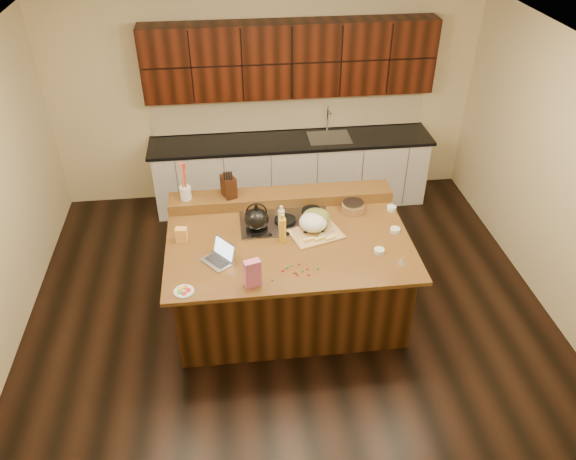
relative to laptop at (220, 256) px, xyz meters
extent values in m
cube|color=black|center=(0.67, 0.25, -0.98)|extent=(5.50, 5.00, 0.01)
cube|color=silver|center=(0.67, 0.25, 1.73)|extent=(5.50, 5.00, 0.01)
cube|color=beige|center=(0.67, 2.76, 0.38)|extent=(5.50, 0.01, 2.70)
cube|color=beige|center=(0.67, -2.25, 0.38)|extent=(5.50, 0.01, 2.70)
cube|color=beige|center=(3.43, 0.25, 0.38)|extent=(0.01, 5.00, 2.70)
cube|color=black|center=(0.67, 0.25, -0.53)|extent=(2.22, 1.42, 0.88)
cube|color=black|center=(0.67, 0.25, -0.07)|extent=(2.40, 1.60, 0.04)
cube|color=black|center=(0.67, 0.95, 0.01)|extent=(2.40, 0.30, 0.12)
cube|color=gray|center=(0.67, 0.55, -0.05)|extent=(0.92, 0.52, 0.02)
cylinder|color=black|center=(0.37, 0.68, -0.02)|extent=(0.22, 0.22, 0.03)
cylinder|color=black|center=(0.97, 0.68, -0.02)|extent=(0.22, 0.22, 0.03)
cylinder|color=black|center=(0.37, 0.42, -0.02)|extent=(0.22, 0.22, 0.03)
cylinder|color=black|center=(0.97, 0.42, -0.02)|extent=(0.22, 0.22, 0.03)
cylinder|color=black|center=(0.67, 0.55, -0.02)|extent=(0.22, 0.22, 0.03)
cube|color=silver|center=(0.97, 2.42, -0.52)|extent=(3.60, 0.62, 0.90)
cube|color=black|center=(0.97, 2.42, -0.05)|extent=(3.70, 0.66, 0.04)
cube|color=gray|center=(1.47, 2.42, -0.04)|extent=(0.55, 0.42, 0.01)
cylinder|color=gray|center=(1.47, 2.60, 0.15)|extent=(0.02, 0.02, 0.36)
cube|color=black|center=(0.97, 2.57, 0.98)|extent=(3.60, 0.34, 0.90)
cube|color=beige|center=(0.97, 2.73, 0.23)|extent=(3.60, 0.03, 0.50)
ellipsoid|color=black|center=(0.37, 0.42, 0.10)|extent=(0.29, 0.29, 0.22)
ellipsoid|color=olive|center=(0.97, 0.42, 0.07)|extent=(0.29, 0.29, 0.16)
cube|color=#B7B7BC|center=(-0.03, -0.03, -0.05)|extent=(0.33, 0.34, 0.01)
cube|color=black|center=(-0.03, -0.03, -0.04)|extent=(0.24, 0.26, 0.00)
cube|color=#B7B7BC|center=(0.04, 0.03, 0.05)|extent=(0.22, 0.26, 0.18)
cube|color=silver|center=(0.04, 0.03, 0.05)|extent=(0.19, 0.23, 0.15)
cylinder|color=gold|center=(0.61, 0.22, 0.08)|extent=(0.09, 0.09, 0.27)
cylinder|color=silver|center=(0.62, 0.40, 0.07)|extent=(0.08, 0.08, 0.25)
cube|color=tan|center=(0.95, 0.29, -0.04)|extent=(0.58, 0.49, 0.02)
ellipsoid|color=white|center=(0.94, 0.36, 0.06)|extent=(0.29, 0.29, 0.18)
cube|color=#EDD872|center=(0.86, 0.18, -0.02)|extent=(0.11, 0.03, 0.03)
cube|color=#EDD872|center=(0.97, 0.18, -0.02)|extent=(0.11, 0.03, 0.03)
cube|color=#EDD872|center=(1.08, 0.18, -0.02)|extent=(0.11, 0.03, 0.03)
cylinder|color=gray|center=(1.06, 0.28, -0.02)|extent=(0.19, 0.08, 0.01)
cylinder|color=white|center=(1.50, -0.07, -0.03)|extent=(0.13, 0.13, 0.04)
cylinder|color=white|center=(1.75, 0.25, -0.03)|extent=(0.13, 0.13, 0.04)
cylinder|color=white|center=(1.82, 0.65, -0.03)|extent=(0.11, 0.11, 0.04)
cylinder|color=#996B3F|center=(1.41, 0.68, -0.01)|extent=(0.31, 0.31, 0.09)
cone|color=silver|center=(1.67, -0.24, -0.02)|extent=(0.10, 0.10, 0.07)
cube|color=#D46399|center=(0.28, -0.39, 0.08)|extent=(0.16, 0.11, 0.27)
cylinder|color=white|center=(-0.33, -0.41, -0.05)|extent=(0.21, 0.21, 0.01)
cube|color=#F5A856|center=(-0.37, 0.34, 0.02)|extent=(0.12, 0.09, 0.15)
cylinder|color=white|center=(-0.34, 0.95, 0.14)|extent=(0.12, 0.12, 0.14)
cube|color=black|center=(0.12, 0.95, 0.18)|extent=(0.18, 0.22, 0.23)
ellipsoid|color=red|center=(0.56, -0.23, -0.04)|extent=(0.02, 0.02, 0.02)
ellipsoid|color=#198C26|center=(0.61, -0.20, -0.04)|extent=(0.02, 0.02, 0.02)
ellipsoid|color=red|center=(0.79, -0.33, -0.04)|extent=(0.02, 0.02, 0.02)
ellipsoid|color=#198C26|center=(0.88, -0.24, -0.04)|extent=(0.02, 0.02, 0.02)
ellipsoid|color=red|center=(0.79, -0.23, -0.04)|extent=(0.02, 0.02, 0.02)
ellipsoid|color=#198C26|center=(0.68, -0.28, -0.04)|extent=(0.02, 0.02, 0.02)
ellipsoid|color=red|center=(0.69, -0.31, -0.04)|extent=(0.02, 0.02, 0.02)
ellipsoid|color=#198C26|center=(0.45, -0.35, -0.04)|extent=(0.02, 0.02, 0.02)
ellipsoid|color=red|center=(0.66, -0.27, -0.04)|extent=(0.02, 0.02, 0.02)
ellipsoid|color=#198C26|center=(0.65, -0.16, -0.04)|extent=(0.02, 0.02, 0.02)
ellipsoid|color=red|center=(0.72, -0.16, -0.04)|extent=(0.02, 0.02, 0.02)
ellipsoid|color=#198C26|center=(0.74, -0.26, -0.04)|extent=(0.02, 0.02, 0.02)
camera|label=1|loc=(0.14, -4.19, 3.20)|focal=35.00mm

